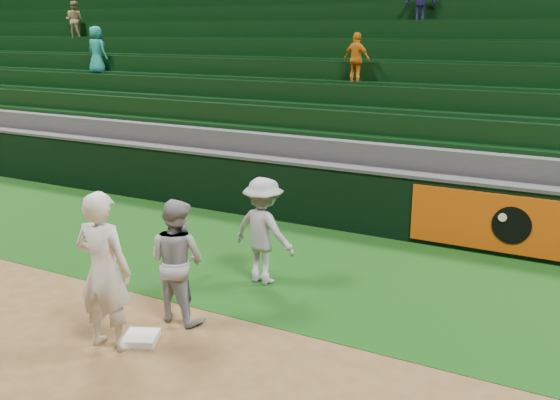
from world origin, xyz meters
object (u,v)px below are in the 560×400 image
(first_base, at_px, (141,338))
(base_coach, at_px, (263,231))
(first_baseman, at_px, (104,271))
(baserunner, at_px, (177,261))

(first_base, height_order, base_coach, base_coach)
(first_baseman, distance_m, base_coach, 2.72)
(first_base, bearing_deg, base_coach, 80.49)
(first_base, relative_size, base_coach, 0.25)
(first_base, xyz_separation_m, baserunner, (0.03, 0.74, 0.78))
(first_baseman, height_order, baserunner, first_baseman)
(first_base, relative_size, first_baseman, 0.20)
(base_coach, bearing_deg, baserunner, 85.98)
(first_base, distance_m, base_coach, 2.52)
(baserunner, distance_m, base_coach, 1.67)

